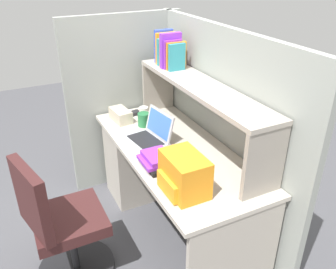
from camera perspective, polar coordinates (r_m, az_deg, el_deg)
The scene contains 14 objects.
ground_plane at distance 2.95m, azimuth 0.90°, elevation -14.62°, with size 8.00×8.00×0.00m, color #4C4C51.
desk at distance 2.99m, azimuth -2.46°, elevation -4.30°, with size 1.60×0.70×0.73m.
cubicle_partition_rear at distance 2.67m, azimuth 8.30°, elevation 0.46°, with size 1.84×0.05×1.55m, color #939991.
cubicle_partition_left at distance 3.18m, azimuth -6.82°, elevation 5.14°, with size 0.05×1.06×1.55m, color #939991.
overhead_hutch at distance 2.45m, azimuth 5.27°, elevation 6.01°, with size 1.44×0.28×0.45m.
reference_books_on_shelf at distance 2.79m, azimuth 0.18°, elevation 13.44°, with size 0.29×0.19×0.26m.
laptop at distance 2.59m, azimuth -2.74°, elevation -0.02°, with size 0.34×0.30×0.22m.
backpack at distance 2.03m, azimuth 2.54°, elevation -6.52°, with size 0.30×0.23×0.23m.
computer_mouse at distance 3.04m, azimuth -5.58°, elevation 3.46°, with size 0.06×0.10×0.03m, color #262628.
paper_cup at distance 2.96m, azimuth -3.96°, elevation 3.59°, with size 0.08×0.08×0.10m, color white.
tissue_box at distance 2.93m, azimuth -7.71°, elevation 3.12°, with size 0.22×0.12×0.10m, color #BFB299.
snack_canister at distance 2.82m, azimuth -3.97°, elevation 2.44°, with size 0.10×0.10×0.11m, color #26723F.
desk_book_stack at distance 2.30m, azimuth -1.87°, elevation -4.22°, with size 0.24×0.19×0.08m.
office_chair at distance 2.42m, azimuth -16.81°, elevation -14.73°, with size 0.52×0.53×0.93m.
Camera 1 is at (1.94, -1.01, 1.98)m, focal length 37.49 mm.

